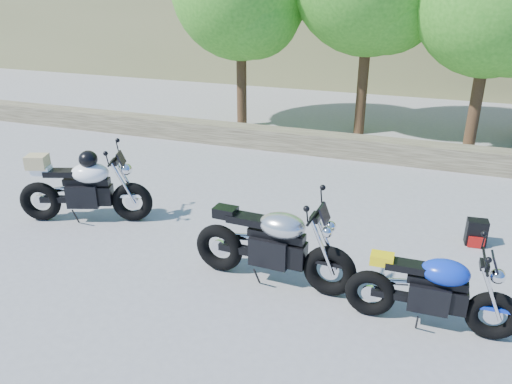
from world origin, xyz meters
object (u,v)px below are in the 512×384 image
backpack (476,233)px  white_bike (84,187)px  silver_bike (274,245)px  blue_bike (433,291)px

backpack → white_bike: bearing=-173.0°
silver_bike → backpack: (2.67, 2.12, -0.37)m
silver_bike → blue_bike: silver_bike is taller
white_bike → silver_bike: bearing=-30.8°
backpack → blue_bike: bearing=-109.6°
blue_bike → backpack: blue_bike is taller
blue_bike → backpack: (0.61, 2.39, -0.29)m
silver_bike → blue_bike: size_ratio=1.16×
silver_bike → white_bike: size_ratio=1.05×
blue_bike → backpack: size_ratio=4.81×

